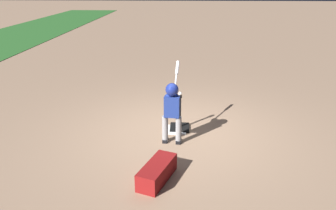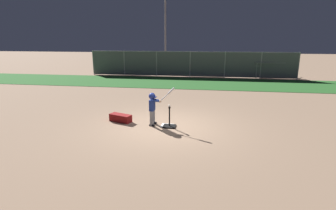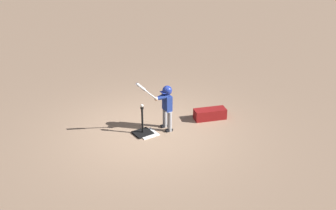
{
  "view_description": "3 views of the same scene",
  "coord_description": "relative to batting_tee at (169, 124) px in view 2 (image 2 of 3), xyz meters",
  "views": [
    {
      "loc": [
        -6.0,
        -0.08,
        2.88
      ],
      "look_at": [
        -0.11,
        0.23,
        0.62
      ],
      "focal_mm": 35.0,
      "sensor_mm": 36.0,
      "label": 1
    },
    {
      "loc": [
        1.45,
        -8.61,
        3.05
      ],
      "look_at": [
        0.13,
        -0.07,
        0.81
      ],
      "focal_mm": 28.0,
      "sensor_mm": 36.0,
      "label": 2
    },
    {
      "loc": [
        4.44,
        7.34,
        4.74
      ],
      "look_at": [
        -0.38,
        0.29,
        0.75
      ],
      "focal_mm": 42.0,
      "sensor_mm": 36.0,
      "label": 3
    }
  ],
  "objects": [
    {
      "name": "ground_plane",
      "position": [
        -0.17,
        0.0,
        -0.1
      ],
      "size": [
        90.0,
        90.0,
        0.0
      ],
      "primitive_type": "plane",
      "color": "#93755B"
    },
    {
      "name": "grass_outfield_strip",
      "position": [
        -0.17,
        9.2,
        -0.09
      ],
      "size": [
        56.0,
        4.68,
        0.02
      ],
      "primitive_type": "cube",
      "color": "#286026",
      "rests_on": "ground_plane"
    },
    {
      "name": "backstop_fence",
      "position": [
        -0.17,
        12.13,
        0.95
      ],
      "size": [
        16.17,
        0.08,
        2.0
      ],
      "color": "#9E9EA3",
      "rests_on": "ground_plane"
    },
    {
      "name": "home_plate",
      "position": [
        -0.09,
        0.09,
        -0.09
      ],
      "size": [
        0.45,
        0.45,
        0.02
      ],
      "primitive_type": "cube",
      "rotation": [
        0.0,
        0.0,
        -0.02
      ],
      "color": "white",
      "rests_on": "ground_plane"
    },
    {
      "name": "batting_tee",
      "position": [
        0.0,
        0.0,
        0.0
      ],
      "size": [
        0.44,
        0.39,
        0.73
      ],
      "color": "black",
      "rests_on": "ground_plane"
    },
    {
      "name": "batter_child",
      "position": [
        -0.6,
        0.14,
        0.65
      ],
      "size": [
        0.93,
        0.37,
        1.4
      ],
      "color": "gray",
      "rests_on": "ground_plane"
    },
    {
      "name": "baseball",
      "position": [
        0.0,
        -0.0,
        0.66
      ],
      "size": [
        0.07,
        0.07,
        0.07
      ],
      "primitive_type": "sphere",
      "color": "white",
      "rests_on": "batting_tee"
    },
    {
      "name": "bleachers_right_center",
      "position": [
        -6.22,
        13.99,
        0.41
      ],
      "size": [
        3.68,
        2.26,
        1.06
      ],
      "color": "#93969E",
      "rests_on": "ground_plane"
    },
    {
      "name": "bleachers_far_left",
      "position": [
        0.28,
        13.9,
        0.54
      ],
      "size": [
        2.67,
        2.46,
        1.31
      ],
      "color": "#93969E",
      "rests_on": "ground_plane"
    },
    {
      "name": "bleachers_far_right",
      "position": [
        6.14,
        13.16,
        0.5
      ],
      "size": [
        3.26,
        2.63,
        1.23
      ],
      "color": "#93969E",
      "rests_on": "ground_plane"
    },
    {
      "name": "equipment_bag",
      "position": [
        -1.89,
        0.31,
        0.04
      ],
      "size": [
        0.9,
        0.59,
        0.28
      ],
      "primitive_type": "cube",
      "rotation": [
        0.0,
        0.0,
        -0.35
      ],
      "color": "maroon",
      "rests_on": "ground_plane"
    },
    {
      "name": "field_light_pole",
      "position": [
        -3.97,
        23.31,
        6.0
      ],
      "size": [
        1.76,
        0.44,
        9.46
      ],
      "color": "slate",
      "rests_on": "ground_plane"
    }
  ]
}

